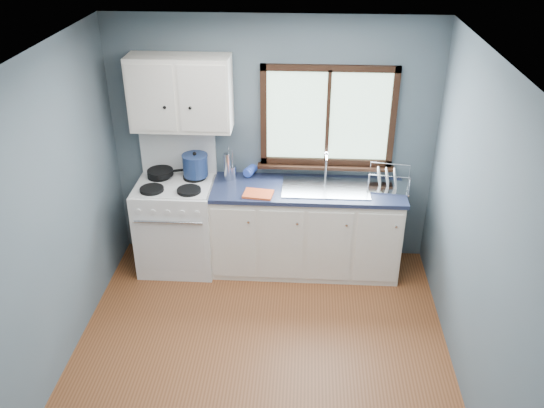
# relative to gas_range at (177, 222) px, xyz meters

# --- Properties ---
(floor) EXTENTS (3.20, 3.60, 0.02)m
(floor) POSITION_rel_gas_range_xyz_m (0.95, -1.47, -0.50)
(floor) COLOR brown
(floor) RESTS_ON ground
(ceiling) EXTENTS (3.20, 3.60, 0.02)m
(ceiling) POSITION_rel_gas_range_xyz_m (0.95, -1.47, 2.02)
(ceiling) COLOR white
(ceiling) RESTS_ON wall_back
(wall_back) EXTENTS (3.20, 0.02, 2.50)m
(wall_back) POSITION_rel_gas_range_xyz_m (0.95, 0.34, 0.76)
(wall_back) COLOR slate
(wall_back) RESTS_ON ground
(wall_left) EXTENTS (0.02, 3.60, 2.50)m
(wall_left) POSITION_rel_gas_range_xyz_m (-0.66, -1.47, 0.76)
(wall_left) COLOR slate
(wall_left) RESTS_ON ground
(wall_right) EXTENTS (0.02, 3.60, 2.50)m
(wall_right) POSITION_rel_gas_range_xyz_m (2.56, -1.47, 0.76)
(wall_right) COLOR slate
(wall_right) RESTS_ON ground
(gas_range) EXTENTS (0.76, 0.69, 1.36)m
(gas_range) POSITION_rel_gas_range_xyz_m (0.00, 0.00, 0.00)
(gas_range) COLOR white
(gas_range) RESTS_ON floor
(base_cabinets) EXTENTS (1.85, 0.60, 0.88)m
(base_cabinets) POSITION_rel_gas_range_xyz_m (1.31, 0.02, -0.08)
(base_cabinets) COLOR white
(base_cabinets) RESTS_ON floor
(countertop) EXTENTS (1.89, 0.64, 0.04)m
(countertop) POSITION_rel_gas_range_xyz_m (1.31, 0.02, 0.41)
(countertop) COLOR #181F38
(countertop) RESTS_ON base_cabinets
(sink) EXTENTS (0.84, 0.46, 0.44)m
(sink) POSITION_rel_gas_range_xyz_m (1.49, 0.02, 0.37)
(sink) COLOR silver
(sink) RESTS_ON countertop
(window) EXTENTS (1.36, 0.10, 1.03)m
(window) POSITION_rel_gas_range_xyz_m (1.48, 0.30, 0.98)
(window) COLOR #9EC6A8
(window) RESTS_ON wall_back
(upper_cabinets) EXTENTS (0.95, 0.35, 0.70)m
(upper_cabinets) POSITION_rel_gas_range_xyz_m (0.10, 0.15, 1.31)
(upper_cabinets) COLOR white
(upper_cabinets) RESTS_ON wall_back
(skillet) EXTENTS (0.41, 0.32, 0.05)m
(skillet) POSITION_rel_gas_range_xyz_m (-0.16, 0.14, 0.49)
(skillet) COLOR black
(skillet) RESTS_ON gas_range
(stockpot) EXTENTS (0.30, 0.30, 0.25)m
(stockpot) POSITION_rel_gas_range_xyz_m (0.19, 0.15, 0.58)
(stockpot) COLOR navy
(stockpot) RESTS_ON gas_range
(utensil_crock) EXTENTS (0.11, 0.11, 0.34)m
(utensil_crock) POSITION_rel_gas_range_xyz_m (0.54, 0.18, 0.50)
(utensil_crock) COLOR silver
(utensil_crock) RESTS_ON countertop
(thermos) EXTENTS (0.09, 0.09, 0.29)m
(thermos) POSITION_rel_gas_range_xyz_m (0.52, 0.13, 0.57)
(thermos) COLOR silver
(thermos) RESTS_ON countertop
(soap_bottle) EXTENTS (0.13, 0.13, 0.27)m
(soap_bottle) POSITION_rel_gas_range_xyz_m (0.70, 0.19, 0.56)
(soap_bottle) COLOR blue
(soap_bottle) RESTS_ON countertop
(dish_towel) EXTENTS (0.30, 0.23, 0.02)m
(dish_towel) POSITION_rel_gas_range_xyz_m (0.84, -0.16, 0.44)
(dish_towel) COLOR #E85628
(dish_towel) RESTS_ON countertop
(dish_rack) EXTENTS (0.44, 0.36, 0.21)m
(dish_rack) POSITION_rel_gas_range_xyz_m (2.08, 0.07, 0.48)
(dish_rack) COLOR silver
(dish_rack) RESTS_ON countertop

